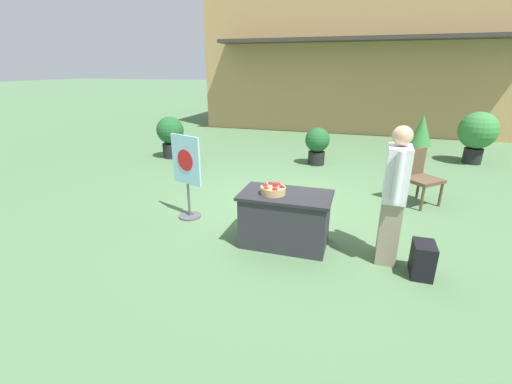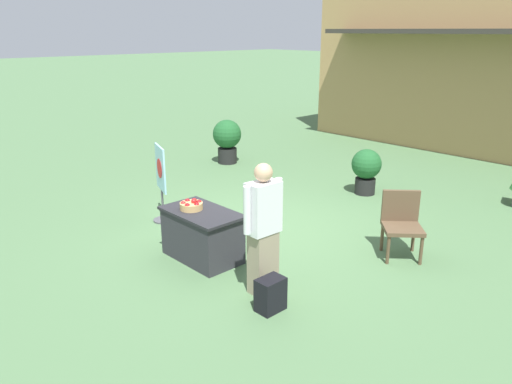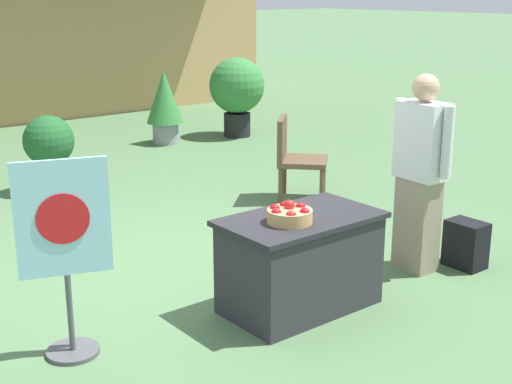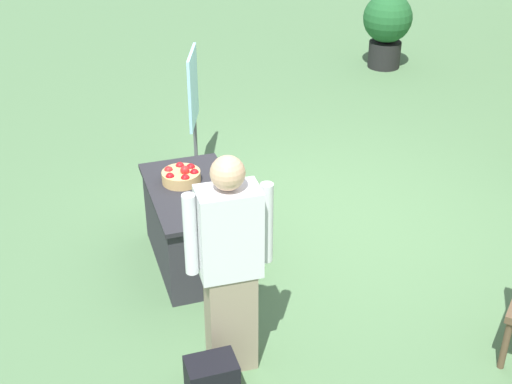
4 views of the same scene
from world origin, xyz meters
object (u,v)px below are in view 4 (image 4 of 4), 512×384
apple_basket (181,176)px  potted_plant_near_right (387,25)px  person_visitor (230,266)px  display_table (194,226)px  poster_board (194,107)px

apple_basket → potted_plant_near_right: bearing=134.5°
apple_basket → person_visitor: bearing=0.3°
display_table → person_visitor: bearing=-2.0°
apple_basket → person_visitor: 1.50m
poster_board → potted_plant_near_right: (-2.34, 3.47, -0.11)m
apple_basket → person_visitor: size_ratio=0.19×
display_table → poster_board: 1.79m
display_table → apple_basket: 0.46m
person_visitor → poster_board: person_visitor is taller
potted_plant_near_right → apple_basket: bearing=-45.5°
display_table → person_visitor: person_visitor is taller
apple_basket → poster_board: (-1.53, 0.47, -0.05)m
display_table → person_visitor: (1.33, -0.05, 0.51)m
display_table → potted_plant_near_right: 5.61m
display_table → person_visitor: 1.42m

